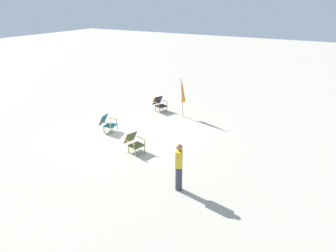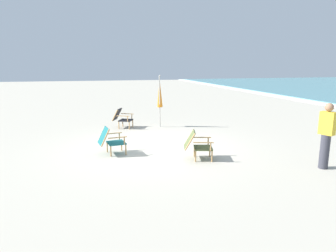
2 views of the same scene
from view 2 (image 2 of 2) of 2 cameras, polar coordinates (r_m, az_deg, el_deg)
name	(u,v)px [view 2 (image 2 of 2)]	position (r m, az deg, el deg)	size (l,w,h in m)	color
ground_plane	(155,147)	(9.36, -2.56, -4.04)	(80.00, 80.00, 0.00)	#B7AF9E
beach_chair_front_right	(110,140)	(8.69, -10.91, -2.58)	(0.69, 0.82, 0.79)	#196066
beach_chair_mid_center	(122,118)	(12.23, -8.79, 1.60)	(0.83, 0.91, 0.79)	#28282D
beach_chair_far_center	(197,144)	(8.12, 5.53, -3.44)	(0.75, 0.88, 0.78)	#515B33
umbrella_furled_orange	(160,93)	(12.10, -1.58, 6.23)	(0.39, 0.32, 2.12)	#B7B2A8
person_near_chairs	(326,135)	(8.23, 27.92, -1.59)	(0.39, 0.31, 1.63)	#383842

